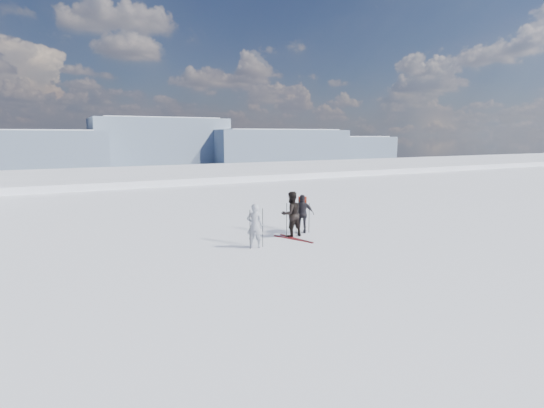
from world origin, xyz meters
The scene contains 8 objects.
lake_basin centered at (0.00, 30.00, -6.50)m, with size 820.00×820.00×71.62m.
far_mountain_range centered at (29.60, 454.78, -7.19)m, with size 770.00×110.00×53.00m.
skier_grey centered at (-2.69, 3.33, 0.75)m, with size 0.55×0.36×1.51m, color #9FA3AE.
skier_dark centered at (-0.80, 4.16, 0.85)m, with size 0.83×0.65×1.70m, color black.
skier_pack centered at (-0.12, 4.45, 0.75)m, with size 0.88×0.37×1.51m, color black.
backpack centered at (0.00, 4.66, 1.74)m, with size 0.32×0.18×0.46m, color red.
ski_poles centered at (-1.26, 3.86, 0.64)m, with size 3.08×1.22×1.37m.
skis_loose centered at (-0.91, 3.70, 0.01)m, with size 0.79×1.68×0.03m.
Camera 1 is at (-8.65, -9.30, 3.75)m, focal length 28.00 mm.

